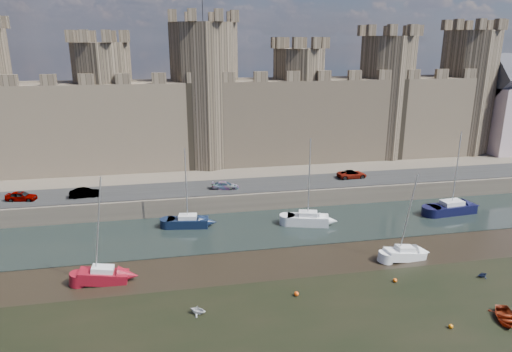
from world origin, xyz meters
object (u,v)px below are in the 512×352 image
object	(u,v)px
car_0	(21,196)
sailboat_5	(404,253)
car_2	(225,186)
sailboat_4	(103,275)
car_3	(352,174)
sailboat_1	(188,221)
sailboat_2	(308,219)
car_1	(85,193)
sailboat_3	(451,208)

from	to	relation	value
car_0	sailboat_5	distance (m)	48.54
car_2	sailboat_4	xyz separation A→B (m)	(-14.50, -19.15, -2.27)
car_0	car_3	bearing A→B (deg)	-77.48
sailboat_1	sailboat_4	xyz separation A→B (m)	(-8.81, -12.31, -0.02)
sailboat_2	sailboat_5	xyz separation A→B (m)	(7.50, -11.09, -0.17)
sailboat_5	car_1	bearing A→B (deg)	146.23
sailboat_2	sailboat_1	bearing A→B (deg)	-172.01
car_3	sailboat_5	size ratio (longest dim) A/B	0.47
sailboat_4	sailboat_5	bearing A→B (deg)	0.25
car_0	car_1	world-z (taller)	car_0
car_3	sailboat_1	size ratio (longest dim) A/B	0.44
car_2	sailboat_2	xyz separation A→B (m)	(9.46, -9.09, -2.17)
sailboat_3	car_0	bearing A→B (deg)	165.74
sailboat_5	sailboat_3	bearing A→B (deg)	36.53
car_0	sailboat_3	bearing A→B (deg)	-88.34
sailboat_2	sailboat_3	size ratio (longest dim) A/B	1.00
car_1	sailboat_5	bearing A→B (deg)	-124.25
car_1	car_2	xyz separation A→B (m)	(19.00, -0.11, -0.10)
car_1	sailboat_3	world-z (taller)	sailboat_3
car_2	sailboat_4	bearing A→B (deg)	151.75
sailboat_1	car_2	bearing A→B (deg)	58.88
sailboat_3	sailboat_5	world-z (taller)	sailboat_3
sailboat_2	sailboat_5	distance (m)	13.39
sailboat_1	sailboat_2	distance (m)	15.31
car_0	sailboat_2	distance (m)	37.71
sailboat_1	car_1	bearing A→B (deg)	161.03
car_3	sailboat_2	xyz separation A→B (m)	(-10.29, -10.76, -2.25)
car_0	sailboat_1	xyz separation A→B (m)	(21.31, -7.13, -2.36)
sailboat_4	car_0	bearing A→B (deg)	124.86
car_1	sailboat_3	bearing A→B (deg)	-105.24
car_0	sailboat_4	size ratio (longest dim) A/B	0.36
car_2	sailboat_5	distance (m)	26.46
car_2	sailboat_3	xyz separation A→B (m)	(29.99, -8.90, -2.20)
sailboat_5	sailboat_2	bearing A→B (deg)	119.73
sailboat_3	sailboat_4	bearing A→B (deg)	-172.13
car_3	sailboat_4	distance (m)	40.15
car_0	sailboat_2	bearing A→B (deg)	-93.60
sailboat_1	sailboat_5	bearing A→B (deg)	-21.87
sailboat_5	sailboat_1	bearing A→B (deg)	145.18
car_1	car_3	size ratio (longest dim) A/B	0.87
sailboat_3	sailboat_4	size ratio (longest dim) A/B	1.04
car_3	sailboat_5	distance (m)	22.16
sailboat_1	sailboat_4	distance (m)	15.14
sailboat_1	car_0	bearing A→B (deg)	170.13
car_1	sailboat_1	world-z (taller)	sailboat_1
car_0	sailboat_2	size ratio (longest dim) A/B	0.34
car_0	sailboat_2	world-z (taller)	sailboat_2
sailboat_3	sailboat_4	world-z (taller)	sailboat_3
sailboat_4	sailboat_5	size ratio (longest dim) A/B	1.13
car_0	car_3	size ratio (longest dim) A/B	0.86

